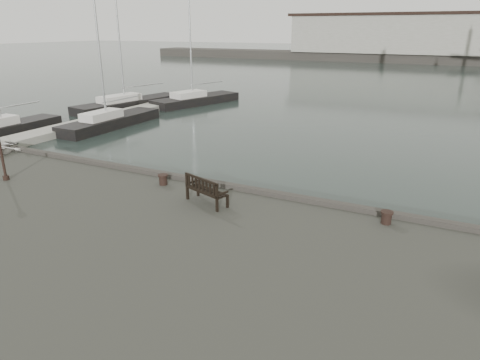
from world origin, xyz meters
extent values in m
plane|color=black|center=(0.00, 0.00, 0.00)|extent=(400.00, 400.00, 0.00)
cube|color=#A3A097|center=(-20.00, 10.00, 0.25)|extent=(2.00, 24.00, 0.50)
cube|color=#383530|center=(0.00, 92.00, 1.00)|extent=(140.00, 8.00, 2.00)
cube|color=#A3A097|center=(-8.00, 92.00, 6.00)|extent=(46.00, 9.00, 8.00)
cube|color=black|center=(-8.00, 92.00, 10.30)|extent=(48.00, 9.50, 0.60)
cube|color=black|center=(-1.46, -1.84, 2.02)|extent=(1.79, 1.09, 0.04)
cube|color=black|center=(-1.54, -2.08, 2.28)|extent=(1.62, 0.59, 0.51)
cube|color=black|center=(-1.46, -1.84, 1.79)|extent=(1.66, 0.97, 0.46)
cylinder|color=black|center=(-3.98, -0.97, 1.77)|extent=(0.45, 0.45, 0.42)
cylinder|color=black|center=(4.44, -0.76, 1.77)|extent=(0.44, 0.44, 0.41)
cylinder|color=black|center=(-10.05, -3.36, 2.97)|extent=(0.11, 0.11, 2.81)
cylinder|color=black|center=(-10.05, -3.36, 1.65)|extent=(0.24, 0.24, 0.18)
cube|color=black|center=(-23.13, 6.13, 0.10)|extent=(2.13, 7.98, 1.40)
cube|color=beige|center=(-23.13, 6.13, 1.10)|extent=(1.40, 2.79, 0.60)
cube|color=black|center=(-22.46, 18.81, 0.10)|extent=(4.74, 11.97, 1.40)
cube|color=beige|center=(-22.46, 18.81, 1.10)|extent=(2.44, 4.34, 0.60)
cylinder|color=#B2B5B7|center=(-22.46, 18.81, 7.71)|extent=(0.16, 0.16, 13.83)
cube|color=black|center=(-18.15, 11.45, 0.10)|extent=(2.32, 9.37, 1.40)
cube|color=beige|center=(-18.15, 11.45, 1.10)|extent=(1.51, 3.29, 0.60)
cylinder|color=#B2B5B7|center=(-18.15, 11.45, 6.41)|extent=(0.16, 0.16, 11.23)
cube|color=black|center=(-17.89, 23.65, 0.10)|extent=(5.43, 10.18, 1.40)
cube|color=beige|center=(-17.89, 23.65, 1.10)|extent=(2.68, 3.81, 0.60)
cylinder|color=#B2B5B7|center=(-17.89, 23.65, 6.27)|extent=(0.16, 0.16, 10.94)
camera|label=1|loc=(5.77, -13.78, 7.39)|focal=32.00mm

